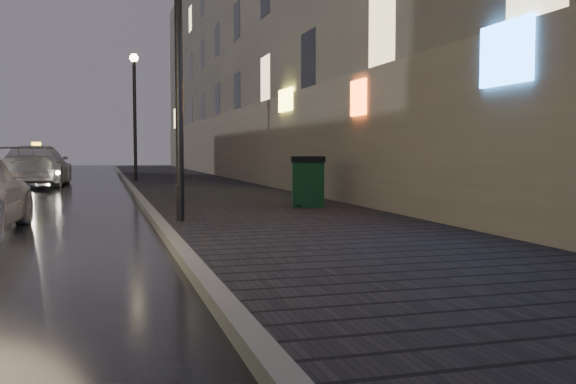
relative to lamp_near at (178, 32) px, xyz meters
name	(u,v)px	position (x,y,z in m)	size (l,w,h in m)	color
ground	(39,322)	(-1.85, -6.00, -3.49)	(120.00, 120.00, 0.00)	black
sidewalk	(188,183)	(2.05, 15.00, -3.41)	(4.60, 58.00, 0.15)	black
curb	(128,184)	(-0.35, 15.00, -3.41)	(0.20, 58.00, 0.15)	slate
building_near	(243,45)	(5.25, 19.00, 3.01)	(1.80, 50.00, 13.00)	#605B54
lamp_near	(178,32)	(0.00, 0.00, 0.00)	(0.36, 0.36, 5.28)	black
lamp_far	(135,101)	(0.00, 16.00, 0.00)	(0.36, 0.36, 5.28)	black
trash_bin	(308,181)	(3.07, 2.09, -2.76)	(0.90, 0.90, 1.13)	#0E3218
taxi_mid	(37,166)	(-3.84, 15.64, -2.68)	(2.26, 5.55, 1.61)	silver
car_far	(50,162)	(-4.45, 31.05, -2.80)	(1.63, 4.05, 1.38)	#ABAAB3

